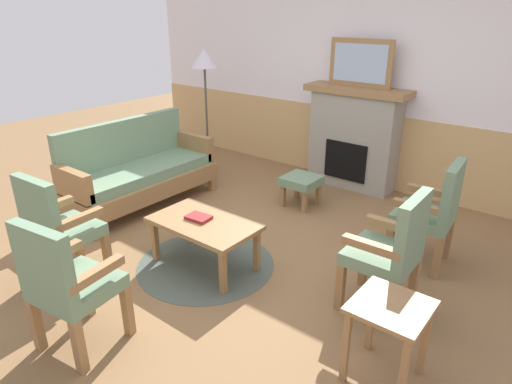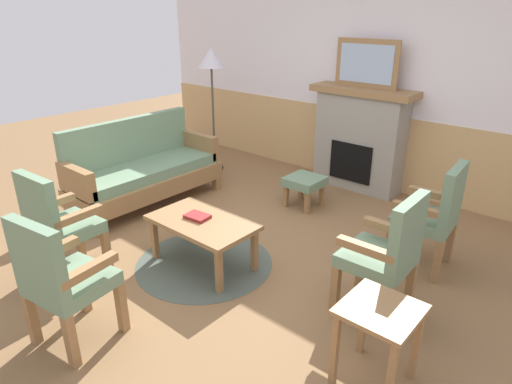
# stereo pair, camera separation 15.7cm
# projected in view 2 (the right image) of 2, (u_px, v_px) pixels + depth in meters

# --- Properties ---
(ground_plane) EXTENTS (14.00, 14.00, 0.00)m
(ground_plane) POSITION_uv_depth(u_px,v_px,m) (232.00, 256.00, 4.20)
(ground_plane) COLOR olive
(wall_back) EXTENTS (7.20, 0.14, 2.70)m
(wall_back) POSITION_uv_depth(u_px,v_px,m) (374.00, 83.00, 5.51)
(wall_back) COLOR white
(wall_back) RESTS_ON ground_plane
(fireplace) EXTENTS (1.30, 0.44, 1.28)m
(fireplace) POSITION_uv_depth(u_px,v_px,m) (360.00, 138.00, 5.59)
(fireplace) COLOR gray
(fireplace) RESTS_ON ground_plane
(framed_picture) EXTENTS (0.80, 0.04, 0.56)m
(framed_picture) POSITION_uv_depth(u_px,v_px,m) (367.00, 64.00, 5.24)
(framed_picture) COLOR olive
(framed_picture) RESTS_ON fireplace
(couch) EXTENTS (0.70, 1.80, 0.98)m
(couch) POSITION_uv_depth(u_px,v_px,m) (143.00, 171.00, 5.22)
(couch) COLOR olive
(couch) RESTS_ON ground_plane
(coffee_table) EXTENTS (0.96, 0.56, 0.44)m
(coffee_table) POSITION_uv_depth(u_px,v_px,m) (202.00, 226.00, 3.94)
(coffee_table) COLOR olive
(coffee_table) RESTS_ON ground_plane
(round_rug) EXTENTS (1.25, 1.25, 0.01)m
(round_rug) POSITION_uv_depth(u_px,v_px,m) (204.00, 263.00, 4.09)
(round_rug) COLOR #4C564C
(round_rug) RESTS_ON ground_plane
(book_on_table) EXTENTS (0.23, 0.17, 0.03)m
(book_on_table) POSITION_uv_depth(u_px,v_px,m) (197.00, 216.00, 3.96)
(book_on_table) COLOR maroon
(book_on_table) RESTS_ON coffee_table
(footstool) EXTENTS (0.40, 0.40, 0.36)m
(footstool) POSITION_uv_depth(u_px,v_px,m) (305.00, 183.00, 5.16)
(footstool) COLOR olive
(footstool) RESTS_ON ground_plane
(armchair_near_fireplace) EXTENTS (0.49, 0.49, 0.98)m
(armchair_near_fireplace) POSITION_uv_depth(u_px,v_px,m) (387.00, 251.00, 3.23)
(armchair_near_fireplace) COLOR olive
(armchair_near_fireplace) RESTS_ON ground_plane
(armchair_by_window_left) EXTENTS (0.52, 0.52, 0.98)m
(armchair_by_window_left) POSITION_uv_depth(u_px,v_px,m) (434.00, 212.00, 3.84)
(armchair_by_window_left) COLOR olive
(armchair_by_window_left) RESTS_ON ground_plane
(armchair_front_left) EXTENTS (0.55, 0.55, 0.98)m
(armchair_front_left) POSITION_uv_depth(u_px,v_px,m) (60.00, 276.00, 2.93)
(armchair_front_left) COLOR olive
(armchair_front_left) RESTS_ON ground_plane
(armchair_front_center) EXTENTS (0.51, 0.51, 0.98)m
(armchair_front_center) POSITION_uv_depth(u_px,v_px,m) (57.00, 222.00, 3.67)
(armchair_front_center) COLOR olive
(armchair_front_center) RESTS_ON ground_plane
(side_table) EXTENTS (0.44, 0.44, 0.55)m
(side_table) POSITION_uv_depth(u_px,v_px,m) (379.00, 324.00, 2.65)
(side_table) COLOR olive
(side_table) RESTS_ON ground_plane
(floor_lamp_by_couch) EXTENTS (0.36, 0.36, 1.68)m
(floor_lamp_by_couch) POSITION_uv_depth(u_px,v_px,m) (211.00, 66.00, 5.94)
(floor_lamp_by_couch) COLOR #332D28
(floor_lamp_by_couch) RESTS_ON ground_plane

